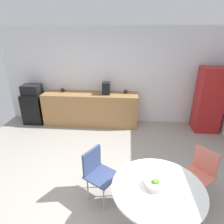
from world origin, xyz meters
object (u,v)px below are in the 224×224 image
coffee_maker (106,88)px  mug_green (62,90)px  locker_cabinet (209,100)px  chair_coral (201,169)px  fruit_bowl (155,184)px  mug_white (125,92)px  microwave (31,90)px  round_table (157,195)px  mini_fridge (35,108)px  chair_navy (97,169)px

coffee_maker → mug_green: bearing=175.9°
coffee_maker → locker_cabinet: bearing=-2.2°
chair_coral → fruit_bowl: 1.04m
chair_coral → mug_green: size_ratio=6.43×
mug_white → microwave: bearing=-178.1°
microwave → coffee_maker: (2.08, 0.00, 0.09)m
round_table → fruit_bowl: fruit_bowl is taller
round_table → chair_coral: 0.99m
mini_fridge → locker_cabinet: 4.74m
fruit_bowl → coffee_maker: bearing=106.9°
chair_coral → mug_green: bearing=139.4°
locker_cabinet → chair_navy: size_ratio=2.02×
mini_fridge → microwave: microwave is taller
round_table → chair_navy: size_ratio=1.36×
locker_cabinet → chair_coral: size_ratio=2.02×
chair_coral → mini_fridge: bearing=147.2°
round_table → chair_coral: size_ratio=1.36×
mini_fridge → fruit_bowl: size_ratio=3.28×
mug_green → fruit_bowl: bearing=-55.5°
mug_white → coffee_maker: (-0.51, -0.09, 0.11)m
chair_navy → fruit_bowl: size_ratio=3.23×
chair_coral → mug_white: size_ratio=6.43×
microwave → chair_coral: 4.54m
locker_cabinet → mug_white: 2.14m
mug_green → coffee_maker: 1.24m
locker_cabinet → fruit_bowl: locker_cabinet is taller
mini_fridge → round_table: 4.34m
microwave → chair_navy: microwave is taller
chair_navy → mug_green: bearing=117.3°
chair_coral → chair_navy: same height
microwave → locker_cabinet: locker_cabinet is taller
chair_coral → mug_white: mug_white is taller
microwave → mug_green: bearing=6.0°
round_table → chair_navy: chair_navy is taller
mini_fridge → chair_coral: bearing=-32.8°
chair_coral → locker_cabinet: bearing=68.6°
chair_navy → mini_fridge: bearing=130.7°
locker_cabinet → mug_green: bearing=177.2°
mug_white → chair_navy: bearing=-98.0°
microwave → mug_green: size_ratio=3.72×
locker_cabinet → chair_navy: bearing=-135.4°
microwave → chair_coral: bearing=-32.8°
chair_coral → chair_navy: 1.59m
locker_cabinet → round_table: size_ratio=1.48×
coffee_maker → microwave: bearing=180.0°
round_table → locker_cabinet: bearing=60.8°
mini_fridge → mug_white: bearing=1.9°
round_table → coffee_maker: size_ratio=3.53×
microwave → chair_coral: (3.80, -2.45, -0.45)m
microwave → coffee_maker: 2.08m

